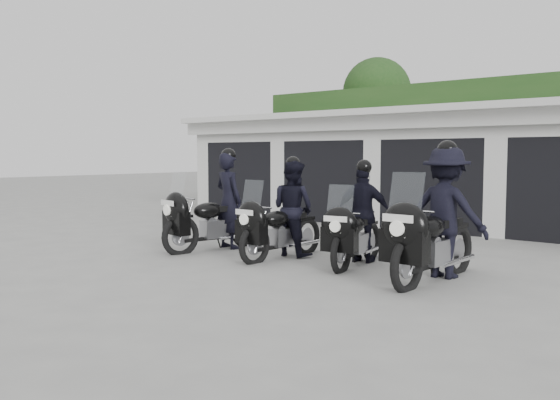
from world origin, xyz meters
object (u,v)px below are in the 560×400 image
Objects in this scene: police_bike_c at (360,219)px; police_bike_d at (440,219)px; police_bike_b at (286,214)px; police_bike_a at (215,208)px.

police_bike_d reaches higher than police_bike_c.
police_bike_b is 0.88× the size of police_bike_d.
police_bike_b is at bearing 18.87° from police_bike_a.
police_bike_d reaches higher than police_bike_a.
police_bike_b is 1.04× the size of police_bike_c.
police_bike_c is at bearing 12.95° from police_bike_b.
police_bike_a is 1.58m from police_bike_b.
police_bike_c is at bearing 170.49° from police_bike_d.
police_bike_c is (1.37, 0.28, -0.02)m from police_bike_b.
police_bike_d is (2.93, -0.03, 0.12)m from police_bike_b.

